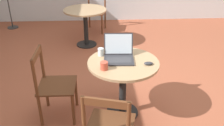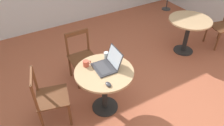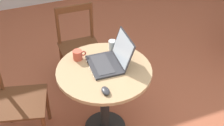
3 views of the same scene
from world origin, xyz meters
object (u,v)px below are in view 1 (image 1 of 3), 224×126
Objects in this scene: laptop at (119,55)px; cafe_table_near at (123,74)px; drinking_glass at (101,52)px; chair_mid_right at (96,11)px; mug at (104,66)px; cafe_table_mid at (85,17)px; chair_near_back at (53,85)px; mouse at (149,63)px.

cafe_table_near is at bearing -148.32° from laptop.
chair_mid_right is at bearing 1.61° from drinking_glass.
chair_mid_right is (2.99, 0.33, -0.14)m from cafe_table_near.
drinking_glass is at bearing 4.97° from mug.
cafe_table_near and cafe_table_mid have the same top height.
chair_mid_right reaches higher than cafe_table_near.
chair_mid_right is at bearing -12.57° from cafe_table_mid.
mouse is (-0.10, -1.08, 0.31)m from chair_near_back.
laptop reaches higher than mouse.
mug is 1.29× the size of drinking_glass.
cafe_table_mid is 2.37m from mouse.
mouse is at bearing -81.34° from mug.
chair_mid_right is at bearing 6.26° from cafe_table_near.
chair_near_back reaches higher than cafe_table_mid.
mug is (-2.31, -0.30, 0.20)m from cafe_table_mid.
chair_mid_right is 3.17m from mug.
chair_mid_right reaches higher than cafe_table_mid.
mouse is at bearing -107.66° from cafe_table_near.
chair_near_back is 9.37× the size of drinking_glass.
chair_near_back is at bearing 94.86° from laptop.
mouse reaches higher than cafe_table_near.
laptop is at bearing -167.19° from cafe_table_mid.
mouse is at bearing -117.06° from laptop.
cafe_table_mid is 0.88m from chair_mid_right.
mug is at bearing -178.03° from chair_mid_right.
mug is 0.33m from drinking_glass.
cafe_table_near is 2.31× the size of laptop.
drinking_glass reaches higher than mouse.
cafe_table_near is 1.00× the size of cafe_table_mid.
chair_near_back is 1.12m from mouse.
cafe_table_near is 3.01m from chair_mid_right.
cafe_table_near is at bearing -173.74° from chair_mid_right.
mug is at bearing 125.97° from cafe_table_near.
cafe_table_mid is 0.94× the size of chair_near_back.
chair_mid_right is at bearing -9.16° from chair_near_back.
laptop is (0.06, -0.76, 0.34)m from chair_near_back.
chair_mid_right is 8.61× the size of mouse.
cafe_table_mid is (2.15, 0.52, 0.00)m from cafe_table_near.
mouse is (-0.09, -0.27, 0.17)m from cafe_table_near.
cafe_table_near is at bearing -124.53° from drinking_glass.
mug is at bearing -175.03° from drinking_glass.
cafe_table_mid is at bearing 167.43° from chair_mid_right.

